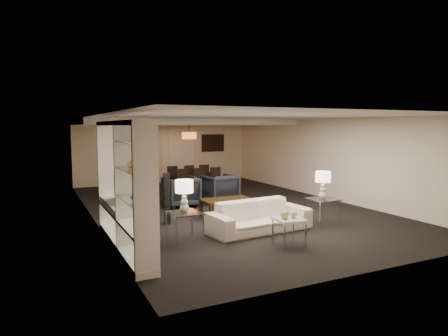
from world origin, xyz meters
TOP-DOWN VIEW (x-y plane):
  - floor at (0.00, 0.00)m, footprint 11.00×11.00m
  - ceiling at (0.00, 0.00)m, footprint 7.00×11.00m
  - wall_back at (0.00, 5.50)m, footprint 7.00×0.02m
  - wall_front at (0.00, -5.50)m, footprint 7.00×0.02m
  - wall_left at (-3.50, 0.00)m, footprint 0.02×11.00m
  - wall_right at (3.50, 0.00)m, footprint 0.02×11.00m
  - ceiling_soffit at (0.00, 3.50)m, footprint 7.00×4.00m
  - curtains at (-0.90, 5.42)m, footprint 1.50×0.12m
  - door at (0.70, 5.47)m, footprint 0.90×0.05m
  - painting at (2.10, 5.46)m, footprint 0.95×0.04m
  - media_unit at (-3.31, -2.60)m, footprint 0.38×3.40m
  - pendant_light at (0.30, 3.50)m, footprint 0.52×0.52m
  - sofa at (-0.44, -2.67)m, footprint 2.32×1.07m
  - coffee_table at (-0.44, -1.07)m, footprint 1.24×0.73m
  - armchair_left at (-1.04, 0.63)m, footprint 0.91×0.94m
  - armchair_right at (0.16, 0.63)m, footprint 0.98×1.00m
  - side_table_left at (-2.14, -2.67)m, footprint 0.64×0.64m
  - side_table_right at (1.26, -2.67)m, footprint 0.62×0.62m
  - table_lamp_left at (-2.14, -2.67)m, footprint 0.37×0.37m
  - table_lamp_right at (1.26, -2.67)m, footprint 0.36×0.36m
  - marble_table at (-0.44, -3.77)m, footprint 0.55×0.55m
  - gold_gourd_a at (-0.54, -3.77)m, footprint 0.16×0.16m
  - gold_gourd_b at (-0.34, -3.77)m, footprint 0.14×0.14m
  - television at (-3.28, -1.88)m, footprint 1.08×0.14m
  - vase_blue at (-3.31, -3.64)m, footprint 0.18×0.18m
  - vase_amber at (-3.31, -3.40)m, footprint 0.16×0.16m
  - floor_speaker at (-2.03, -1.17)m, footprint 0.14×0.14m
  - dining_table at (0.28, 3.02)m, footprint 1.70×1.05m
  - chair_nl at (-0.32, 2.37)m, footprint 0.40×0.40m
  - chair_nm at (0.28, 2.37)m, footprint 0.42×0.42m
  - chair_nr at (0.88, 2.37)m, footprint 0.42×0.42m
  - chair_fl at (-0.32, 3.67)m, footprint 0.44×0.44m
  - chair_fm at (0.28, 3.67)m, footprint 0.41×0.41m
  - chair_fr at (0.88, 3.67)m, footprint 0.42×0.42m
  - floor_lamp at (-1.19, 4.87)m, footprint 0.30×0.30m

SIDE VIEW (x-z plane):
  - floor at x=0.00m, z-range 0.00..0.00m
  - coffee_table at x=-0.44m, z-range 0.00..0.44m
  - marble_table at x=-0.44m, z-range 0.00..0.52m
  - dining_table at x=0.28m, z-range 0.00..0.57m
  - side_table_left at x=-2.14m, z-range 0.00..0.58m
  - side_table_right at x=1.26m, z-range 0.00..0.58m
  - sofa at x=-0.44m, z-range 0.00..0.66m
  - armchair_left at x=-1.04m, z-range 0.00..0.84m
  - armchair_right at x=0.16m, z-range 0.00..0.84m
  - chair_nl at x=-0.32m, z-range 0.00..0.85m
  - chair_nm at x=0.28m, z-range 0.00..0.85m
  - chair_nr at x=0.88m, z-range 0.00..0.85m
  - chair_fl at x=-0.32m, z-range 0.00..0.85m
  - chair_fm at x=0.28m, z-range 0.00..0.85m
  - chair_fr at x=0.88m, z-range 0.00..0.85m
  - gold_gourd_b at x=-0.34m, z-range 0.52..0.66m
  - floor_speaker at x=-2.03m, z-range 0.00..1.19m
  - gold_gourd_a at x=-0.54m, z-range 0.52..0.68m
  - table_lamp_left at x=-2.14m, z-range 0.58..1.22m
  - table_lamp_right at x=1.26m, z-range 0.58..1.22m
  - floor_lamp at x=-1.19m, z-range 0.00..1.83m
  - door at x=0.70m, z-range 0.00..2.10m
  - television at x=-3.28m, z-range 0.75..1.37m
  - vase_blue at x=-3.31m, z-range 1.06..1.24m
  - media_unit at x=-3.31m, z-range 0.00..2.35m
  - curtains at x=-0.90m, z-range 0.00..2.40m
  - wall_back at x=0.00m, z-range 0.00..2.50m
  - wall_front at x=0.00m, z-range 0.00..2.50m
  - wall_left at x=-3.50m, z-range 0.00..2.50m
  - wall_right at x=3.50m, z-range 0.00..2.50m
  - painting at x=2.10m, z-range 1.23..1.88m
  - vase_amber at x=-3.31m, z-range 1.56..1.73m
  - pendant_light at x=0.30m, z-range 1.80..2.04m
  - ceiling_soffit at x=0.00m, z-range 2.30..2.50m
  - ceiling at x=0.00m, z-range 2.49..2.51m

